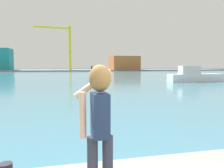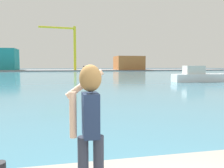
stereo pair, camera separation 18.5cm
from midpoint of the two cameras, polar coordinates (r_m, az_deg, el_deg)
The scene contains 7 objects.
ground_plane at distance 51.96m, azimuth -11.66°, elevation 2.15°, with size 220.00×220.00×0.00m, color #334751.
harbor_water at distance 53.95m, azimuth -11.71°, elevation 2.26°, with size 140.00×100.00×0.02m, color teal.
far_shore_dock at distance 93.92m, azimuth -12.35°, elevation 3.44°, with size 140.00×20.00×0.43m, color gray.
person_photographer at distance 2.90m, azimuth -5.15°, elevation -8.50°, with size 0.52×0.55×1.74m.
boat_moored at distance 33.83m, azimuth 19.97°, elevation 1.93°, with size 7.97×1.85×2.25m.
warehouse_right at distance 92.75m, azimuth 3.01°, elevation 5.35°, with size 10.95×9.93×5.48m, color #B26633.
port_crane at distance 86.90m, azimuth -11.90°, elevation 10.25°, with size 13.42×2.43×16.37m.
Camera 1 is at (-1.45, -1.87, 2.37)m, focal length 36.01 mm.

